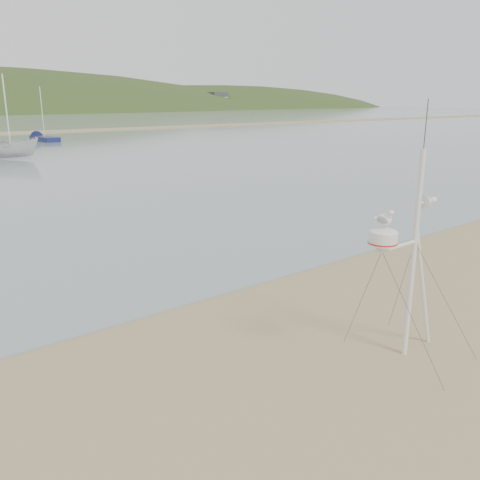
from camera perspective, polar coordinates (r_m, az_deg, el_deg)
ground at (r=7.12m, az=-11.68°, el=-23.79°), size 560.00×560.00×0.00m
mast_rig at (r=9.44m, az=18.53°, el=-6.37°), size 1.99×2.13×4.50m
boat_white at (r=43.40m, az=-24.53°, el=11.10°), size 2.30×2.29×4.31m
sailboat_blue_far at (r=63.10m, az=-21.64°, el=10.61°), size 2.00×6.48×6.37m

